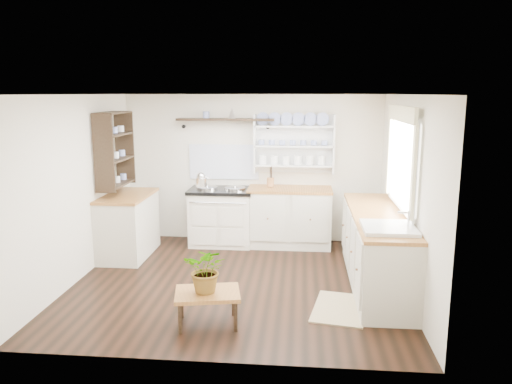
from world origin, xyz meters
The scene contains 19 objects.
floor centered at (0.00, 0.00, 0.00)m, with size 4.00×3.80×0.01m, color black.
wall_back centered at (0.00, 1.90, 1.15)m, with size 4.00×0.02×2.30m, color #EDE4CD.
wall_right centered at (2.00, 0.00, 1.15)m, with size 0.02×3.80×2.30m, color #EDE4CD.
wall_left centered at (-2.00, 0.00, 1.15)m, with size 0.02×3.80×2.30m, color #EDE4CD.
ceiling centered at (0.00, 0.00, 2.30)m, with size 4.00×3.80×0.01m, color white.
window centered at (1.95, 0.15, 1.56)m, with size 0.08×1.55×1.22m.
aga_cooker centered at (-0.45, 1.57, 0.45)m, with size 0.98×0.68×0.91m.
back_cabinets centered at (0.60, 1.60, 0.46)m, with size 1.27×0.63×0.90m.
right_cabinets centered at (1.70, 0.10, 0.46)m, with size 0.62×2.43×0.90m.
belfast_sink centered at (1.70, -0.65, 0.80)m, with size 0.55×0.60×0.45m.
left_cabinets centered at (-1.70, 0.90, 0.46)m, with size 0.62×1.13×0.90m.
plate_rack centered at (0.65, 1.86, 1.56)m, with size 1.20×0.22×0.90m.
high_shelf centered at (-0.40, 1.78, 1.91)m, with size 1.50×0.29×0.16m.
left_shelving centered at (-1.84, 0.90, 1.55)m, with size 0.28×0.80×1.05m, color black.
kettle centered at (-0.73, 1.45, 1.04)m, with size 0.17×0.17×0.21m, color silver, non-canonical shape.
utensil_crock centered at (0.30, 1.68, 0.97)m, with size 0.11×0.11×0.13m, color #A96E3E.
center_table centered at (-0.15, -1.18, 0.30)m, with size 0.72×0.58×0.35m.
potted_plant centered at (-0.15, -1.18, 0.59)m, with size 0.43×0.37×0.47m, color #3F7233.
floor_rug centered at (1.22, -0.69, 0.01)m, with size 0.55×0.85×0.02m, color olive.
Camera 1 is at (0.78, -5.84, 2.32)m, focal length 35.00 mm.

